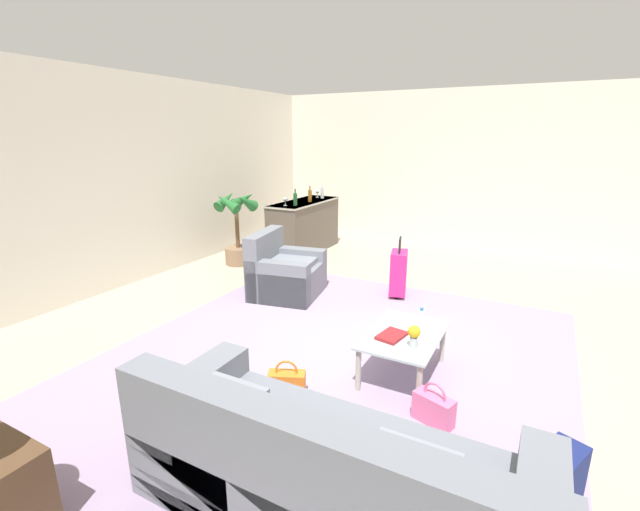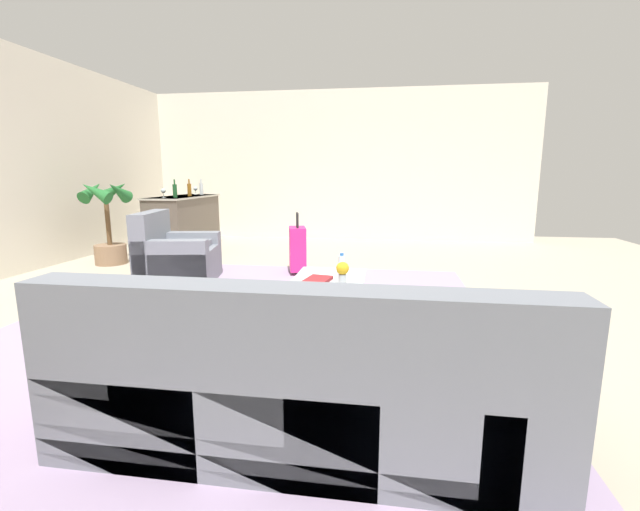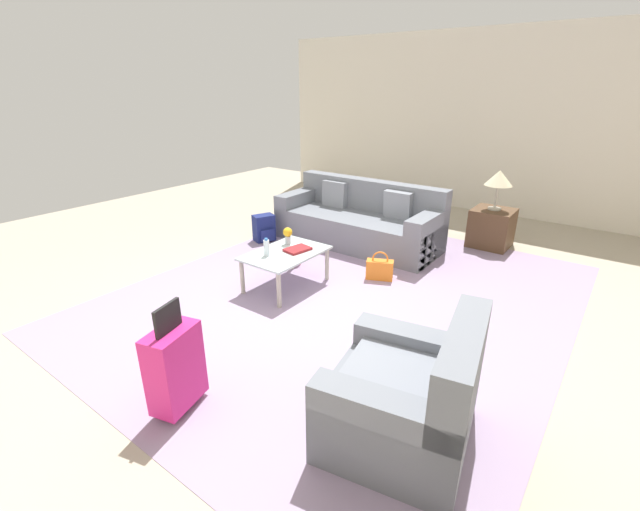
{
  "view_description": "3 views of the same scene",
  "coord_description": "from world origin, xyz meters",
  "px_view_note": "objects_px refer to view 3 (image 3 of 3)",
  "views": [
    {
      "loc": [
        -3.97,
        -1.51,
        2.21
      ],
      "look_at": [
        -0.38,
        0.4,
        1.06
      ],
      "focal_mm": 24.0,
      "sensor_mm": 36.0,
      "label": 1
    },
    {
      "loc": [
        -4.15,
        -1.0,
        1.36
      ],
      "look_at": [
        -0.21,
        -0.39,
        0.61
      ],
      "focal_mm": 24.0,
      "sensor_mm": 36.0,
      "label": 2
    },
    {
      "loc": [
        3.0,
        2.51,
        2.2
      ],
      "look_at": [
        0.17,
        0.42,
        0.79
      ],
      "focal_mm": 24.0,
      "sensor_mm": 36.0,
      "label": 3
    }
  ],
  "objects_px": {
    "table_lamp": "(499,179)",
    "backpack_navy": "(264,229)",
    "couch": "(360,223)",
    "armchair": "(411,402)",
    "water_bottle": "(267,248)",
    "flower_vase": "(288,234)",
    "side_table": "(491,228)",
    "coffee_table_book": "(298,249)",
    "handbag_orange": "(380,269)",
    "coffee_table": "(286,257)",
    "handbag_pink": "(290,253)",
    "suitcase_magenta": "(175,367)"
  },
  "relations": [
    {
      "from": "armchair",
      "to": "table_lamp",
      "type": "xyz_separation_m",
      "value": [
        -4.09,
        -0.67,
        0.68
      ]
    },
    {
      "from": "couch",
      "to": "water_bottle",
      "type": "distance_m",
      "value": 2.01
    },
    {
      "from": "coffee_table",
      "to": "side_table",
      "type": "relative_size",
      "value": 1.75
    },
    {
      "from": "armchair",
      "to": "water_bottle",
      "type": "distance_m",
      "value": 2.53
    },
    {
      "from": "handbag_orange",
      "to": "handbag_pink",
      "type": "xyz_separation_m",
      "value": [
        0.25,
        -1.21,
        0.0
      ]
    },
    {
      "from": "coffee_table_book",
      "to": "table_lamp",
      "type": "distance_m",
      "value": 3.08
    },
    {
      "from": "water_bottle",
      "to": "side_table",
      "type": "bearing_deg",
      "value": 151.93
    },
    {
      "from": "coffee_table",
      "to": "table_lamp",
      "type": "distance_m",
      "value": 3.24
    },
    {
      "from": "armchair",
      "to": "flower_vase",
      "type": "xyz_separation_m",
      "value": [
        -1.51,
        -2.32,
        0.25
      ]
    },
    {
      "from": "coffee_table",
      "to": "flower_vase",
      "type": "bearing_deg",
      "value": -145.71
    },
    {
      "from": "armchair",
      "to": "handbag_orange",
      "type": "distance_m",
      "value": 2.54
    },
    {
      "from": "backpack_navy",
      "to": "suitcase_magenta",
      "type": "bearing_deg",
      "value": 33.6
    },
    {
      "from": "coffee_table",
      "to": "handbag_pink",
      "type": "relative_size",
      "value": 2.69
    },
    {
      "from": "coffee_table_book",
      "to": "handbag_orange",
      "type": "relative_size",
      "value": 0.8
    },
    {
      "from": "couch",
      "to": "side_table",
      "type": "bearing_deg",
      "value": 122.06
    },
    {
      "from": "table_lamp",
      "to": "coffee_table",
      "type": "bearing_deg",
      "value": -28.18
    },
    {
      "from": "coffee_table_book",
      "to": "side_table",
      "type": "height_order",
      "value": "side_table"
    },
    {
      "from": "water_bottle",
      "to": "suitcase_magenta",
      "type": "distance_m",
      "value": 1.98
    },
    {
      "from": "flower_vase",
      "to": "side_table",
      "type": "distance_m",
      "value": 3.08
    },
    {
      "from": "couch",
      "to": "table_lamp",
      "type": "height_order",
      "value": "table_lamp"
    },
    {
      "from": "armchair",
      "to": "coffee_table",
      "type": "height_order",
      "value": "armchair"
    },
    {
      "from": "side_table",
      "to": "handbag_pink",
      "type": "bearing_deg",
      "value": -40.95
    },
    {
      "from": "handbag_orange",
      "to": "flower_vase",
      "type": "bearing_deg",
      "value": -56.83
    },
    {
      "from": "coffee_table_book",
      "to": "handbag_orange",
      "type": "distance_m",
      "value": 1.04
    },
    {
      "from": "suitcase_magenta",
      "to": "table_lamp",
      "type": "bearing_deg",
      "value": 170.54
    },
    {
      "from": "side_table",
      "to": "backpack_navy",
      "type": "relative_size",
      "value": 1.38
    },
    {
      "from": "armchair",
      "to": "suitcase_magenta",
      "type": "distance_m",
      "value": 1.64
    },
    {
      "from": "couch",
      "to": "handbag_orange",
      "type": "relative_size",
      "value": 6.66
    },
    {
      "from": "coffee_table_book",
      "to": "backpack_navy",
      "type": "bearing_deg",
      "value": -112.04
    },
    {
      "from": "backpack_navy",
      "to": "water_bottle",
      "type": "bearing_deg",
      "value": 44.87
    },
    {
      "from": "backpack_navy",
      "to": "armchair",
      "type": "bearing_deg",
      "value": 56.6
    },
    {
      "from": "handbag_orange",
      "to": "water_bottle",
      "type": "bearing_deg",
      "value": -40.51
    },
    {
      "from": "side_table",
      "to": "table_lamp",
      "type": "bearing_deg",
      "value": 0.0
    },
    {
      "from": "flower_vase",
      "to": "side_table",
      "type": "height_order",
      "value": "flower_vase"
    },
    {
      "from": "couch",
      "to": "flower_vase",
      "type": "height_order",
      "value": "couch"
    },
    {
      "from": "coffee_table_book",
      "to": "water_bottle",
      "type": "bearing_deg",
      "value": -18.82
    },
    {
      "from": "water_bottle",
      "to": "armchair",
      "type": "bearing_deg",
      "value": 64.43
    },
    {
      "from": "backpack_navy",
      "to": "side_table",
      "type": "bearing_deg",
      "value": 122.88
    },
    {
      "from": "couch",
      "to": "suitcase_magenta",
      "type": "bearing_deg",
      "value": 11.89
    },
    {
      "from": "water_bottle",
      "to": "backpack_navy",
      "type": "bearing_deg",
      "value": -135.13
    },
    {
      "from": "armchair",
      "to": "coffee_table",
      "type": "relative_size",
      "value": 1.14
    },
    {
      "from": "side_table",
      "to": "handbag_pink",
      "type": "xyz_separation_m",
      "value": [
        2.23,
        -1.93,
        -0.14
      ]
    },
    {
      "from": "couch",
      "to": "table_lamp",
      "type": "bearing_deg",
      "value": 122.06
    },
    {
      "from": "armchair",
      "to": "handbag_orange",
      "type": "bearing_deg",
      "value": -146.54
    },
    {
      "from": "coffee_table_book",
      "to": "table_lamp",
      "type": "xyz_separation_m",
      "value": [
        -2.68,
        1.42,
        0.54
      ]
    },
    {
      "from": "flower_vase",
      "to": "handbag_orange",
      "type": "xyz_separation_m",
      "value": [
        -0.6,
        0.93,
        -0.42
      ]
    },
    {
      "from": "table_lamp",
      "to": "backpack_navy",
      "type": "distance_m",
      "value": 3.42
    },
    {
      "from": "handbag_orange",
      "to": "backpack_navy",
      "type": "relative_size",
      "value": 0.89
    },
    {
      "from": "couch",
      "to": "suitcase_magenta",
      "type": "distance_m",
      "value": 3.88
    },
    {
      "from": "table_lamp",
      "to": "couch",
      "type": "bearing_deg",
      "value": -57.94
    }
  ]
}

